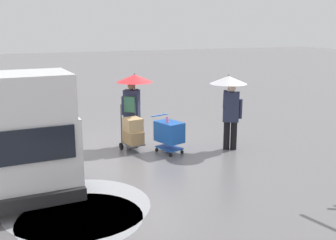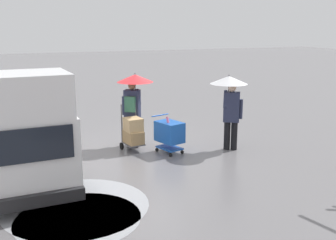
{
  "view_description": "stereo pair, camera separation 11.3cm",
  "coord_description": "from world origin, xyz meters",
  "px_view_note": "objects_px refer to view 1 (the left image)",
  "views": [
    {
      "loc": [
        3.77,
        11.08,
        3.46
      ],
      "look_at": [
        -0.34,
        1.49,
        1.05
      ],
      "focal_mm": 43.72,
      "sensor_mm": 36.0,
      "label": 1
    },
    {
      "loc": [
        3.67,
        11.13,
        3.46
      ],
      "look_at": [
        -0.34,
        1.49,
        1.05
      ],
      "focal_mm": 43.72,
      "sensor_mm": 36.0,
      "label": 2
    }
  ],
  "objects_px": {
    "cargo_van_parked_right": "(16,128)",
    "shopping_cart_vendor": "(169,133)",
    "hand_dolly_boxes": "(133,132)",
    "pedestrian_black_side": "(230,95)",
    "pedestrian_pink_side": "(133,93)"
  },
  "relations": [
    {
      "from": "cargo_van_parked_right",
      "to": "pedestrian_black_side",
      "type": "bearing_deg",
      "value": 179.51
    },
    {
      "from": "hand_dolly_boxes",
      "to": "pedestrian_black_side",
      "type": "bearing_deg",
      "value": 160.66
    },
    {
      "from": "pedestrian_pink_side",
      "to": "pedestrian_black_side",
      "type": "relative_size",
      "value": 1.0
    },
    {
      "from": "cargo_van_parked_right",
      "to": "pedestrian_pink_side",
      "type": "bearing_deg",
      "value": -157.87
    },
    {
      "from": "hand_dolly_boxes",
      "to": "pedestrian_black_side",
      "type": "height_order",
      "value": "pedestrian_black_side"
    },
    {
      "from": "pedestrian_pink_side",
      "to": "cargo_van_parked_right",
      "type": "bearing_deg",
      "value": 22.13
    },
    {
      "from": "cargo_van_parked_right",
      "to": "shopping_cart_vendor",
      "type": "bearing_deg",
      "value": -175.64
    },
    {
      "from": "cargo_van_parked_right",
      "to": "hand_dolly_boxes",
      "type": "distance_m",
      "value": 3.28
    },
    {
      "from": "pedestrian_pink_side",
      "to": "pedestrian_black_side",
      "type": "distance_m",
      "value": 2.75
    },
    {
      "from": "cargo_van_parked_right",
      "to": "pedestrian_black_side",
      "type": "height_order",
      "value": "cargo_van_parked_right"
    },
    {
      "from": "pedestrian_pink_side",
      "to": "pedestrian_black_side",
      "type": "bearing_deg",
      "value": 149.65
    },
    {
      "from": "hand_dolly_boxes",
      "to": "pedestrian_black_side",
      "type": "distance_m",
      "value": 2.9
    },
    {
      "from": "hand_dolly_boxes",
      "to": "pedestrian_pink_side",
      "type": "distance_m",
      "value": 1.14
    },
    {
      "from": "cargo_van_parked_right",
      "to": "shopping_cart_vendor",
      "type": "relative_size",
      "value": 5.19
    },
    {
      "from": "shopping_cart_vendor",
      "to": "hand_dolly_boxes",
      "type": "height_order",
      "value": "hand_dolly_boxes"
    }
  ]
}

